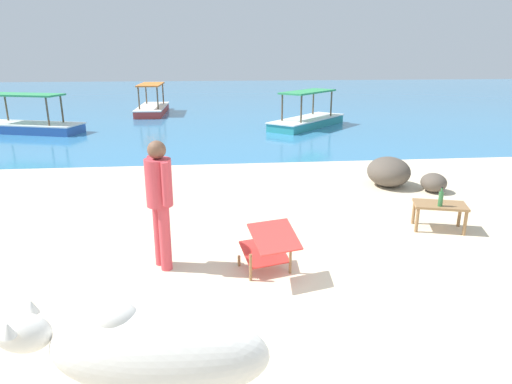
{
  "coord_description": "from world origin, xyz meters",
  "views": [
    {
      "loc": [
        -1.17,
        -3.77,
        2.66
      ],
      "look_at": [
        -0.46,
        3.0,
        0.55
      ],
      "focal_mm": 31.94,
      "sensor_mm": 36.0,
      "label": 1
    }
  ],
  "objects_px": {
    "deck_chair_near": "(269,246)",
    "boat_teal": "(307,119)",
    "cow": "(151,353)",
    "boat_red": "(152,107)",
    "person_standing": "(160,195)",
    "low_bench_table": "(440,208)",
    "bottle": "(441,198)",
    "boat_blue": "(28,124)"
  },
  "relations": [
    {
      "from": "person_standing",
      "to": "boat_blue",
      "type": "distance_m",
      "value": 12.1
    },
    {
      "from": "person_standing",
      "to": "boat_red",
      "type": "distance_m",
      "value": 15.48
    },
    {
      "from": "bottle",
      "to": "deck_chair_near",
      "type": "height_order",
      "value": "bottle"
    },
    {
      "from": "cow",
      "to": "deck_chair_near",
      "type": "xyz_separation_m",
      "value": [
        1.11,
        2.34,
        -0.31
      ]
    },
    {
      "from": "bottle",
      "to": "person_standing",
      "type": "relative_size",
      "value": 0.18
    },
    {
      "from": "person_standing",
      "to": "boat_teal",
      "type": "relative_size",
      "value": 0.46
    },
    {
      "from": "bottle",
      "to": "boat_teal",
      "type": "bearing_deg",
      "value": 89.01
    },
    {
      "from": "cow",
      "to": "deck_chair_near",
      "type": "relative_size",
      "value": 2.16
    },
    {
      "from": "low_bench_table",
      "to": "bottle",
      "type": "height_order",
      "value": "bottle"
    },
    {
      "from": "deck_chair_near",
      "to": "boat_red",
      "type": "distance_m",
      "value": 16.03
    },
    {
      "from": "boat_teal",
      "to": "low_bench_table",
      "type": "bearing_deg",
      "value": 41.85
    },
    {
      "from": "cow",
      "to": "boat_red",
      "type": "height_order",
      "value": "boat_red"
    },
    {
      "from": "boat_blue",
      "to": "boat_teal",
      "type": "relative_size",
      "value": 1.1
    },
    {
      "from": "cow",
      "to": "deck_chair_near",
      "type": "bearing_deg",
      "value": -105.39
    },
    {
      "from": "boat_teal",
      "to": "boat_red",
      "type": "distance_m",
      "value": 7.47
    },
    {
      "from": "low_bench_table",
      "to": "person_standing",
      "type": "distance_m",
      "value": 4.2
    },
    {
      "from": "person_standing",
      "to": "boat_red",
      "type": "height_order",
      "value": "person_standing"
    },
    {
      "from": "deck_chair_near",
      "to": "boat_teal",
      "type": "xyz_separation_m",
      "value": [
        2.89,
        11.32,
        -0.13
      ]
    },
    {
      "from": "person_standing",
      "to": "deck_chair_near",
      "type": "bearing_deg",
      "value": -43.87
    },
    {
      "from": "deck_chair_near",
      "to": "boat_teal",
      "type": "bearing_deg",
      "value": -29.87
    },
    {
      "from": "bottle",
      "to": "boat_blue",
      "type": "xyz_separation_m",
      "value": [
        -9.48,
        10.02,
        -0.28
      ]
    },
    {
      "from": "low_bench_table",
      "to": "deck_chair_near",
      "type": "relative_size",
      "value": 0.97
    },
    {
      "from": "bottle",
      "to": "boat_red",
      "type": "bearing_deg",
      "value": 111.85
    },
    {
      "from": "boat_teal",
      "to": "boat_red",
      "type": "height_order",
      "value": "same"
    },
    {
      "from": "cow",
      "to": "bottle",
      "type": "bearing_deg",
      "value": -127.91
    },
    {
      "from": "deck_chair_near",
      "to": "boat_blue",
      "type": "distance_m",
      "value": 13.04
    },
    {
      "from": "deck_chair_near",
      "to": "low_bench_table",
      "type": "bearing_deg",
      "value": -81.85
    },
    {
      "from": "boat_blue",
      "to": "boat_red",
      "type": "bearing_deg",
      "value": 69.36
    },
    {
      "from": "deck_chair_near",
      "to": "boat_teal",
      "type": "relative_size",
      "value": 0.25
    },
    {
      "from": "bottle",
      "to": "person_standing",
      "type": "distance_m",
      "value": 4.1
    },
    {
      "from": "low_bench_table",
      "to": "bottle",
      "type": "relative_size",
      "value": 2.89
    },
    {
      "from": "cow",
      "to": "boat_teal",
      "type": "bearing_deg",
      "value": -96.38
    },
    {
      "from": "deck_chair_near",
      "to": "boat_blue",
      "type": "bearing_deg",
      "value": 15.72
    },
    {
      "from": "cow",
      "to": "person_standing",
      "type": "xyz_separation_m",
      "value": [
        -0.19,
        2.71,
        0.25
      ]
    },
    {
      "from": "low_bench_table",
      "to": "deck_chair_near",
      "type": "bearing_deg",
      "value": -139.52
    },
    {
      "from": "cow",
      "to": "person_standing",
      "type": "height_order",
      "value": "person_standing"
    },
    {
      "from": "bottle",
      "to": "low_bench_table",
      "type": "bearing_deg",
      "value": 59.05
    },
    {
      "from": "bottle",
      "to": "deck_chair_near",
      "type": "bearing_deg",
      "value": -157.59
    },
    {
      "from": "person_standing",
      "to": "boat_blue",
      "type": "xyz_separation_m",
      "value": [
        -5.47,
        10.77,
        -0.7
      ]
    },
    {
      "from": "low_bench_table",
      "to": "boat_teal",
      "type": "relative_size",
      "value": 0.25
    },
    {
      "from": "cow",
      "to": "bottle",
      "type": "distance_m",
      "value": 5.16
    },
    {
      "from": "bottle",
      "to": "boat_red",
      "type": "distance_m",
      "value": 15.74
    }
  ]
}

